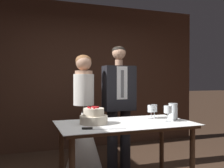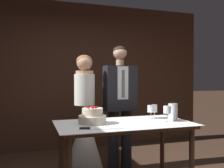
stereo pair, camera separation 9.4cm
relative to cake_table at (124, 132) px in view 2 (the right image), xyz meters
name	(u,v)px [view 2 (the right image)]	position (x,y,z in m)	size (l,w,h in m)	color
wall_back	(80,76)	(-0.07, 2.19, 0.63)	(5.01, 0.12, 2.71)	#472B1E
cake_table	(124,132)	(0.00, 0.00, 0.00)	(1.45, 0.79, 0.82)	brown
tiered_cake	(92,117)	(-0.34, 0.05, 0.17)	(0.29, 0.29, 0.19)	beige
cake_knife	(93,128)	(-0.40, -0.23, 0.10)	(0.41, 0.13, 0.02)	silver
wine_glass_near	(151,109)	(0.39, 0.14, 0.21)	(0.08, 0.08, 0.16)	silver
wine_glass_middle	(154,109)	(0.47, 0.21, 0.21)	(0.07, 0.07, 0.16)	silver
wine_glass_far	(167,111)	(0.47, -0.09, 0.22)	(0.08, 0.08, 0.18)	silver
hurricane_candle	(173,112)	(0.60, -0.01, 0.19)	(0.10, 0.10, 0.19)	silver
bride	(85,130)	(-0.26, 0.84, -0.12)	(0.54, 0.54, 1.62)	white
groom	(120,101)	(0.26, 0.84, 0.26)	(0.44, 0.25, 1.76)	black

